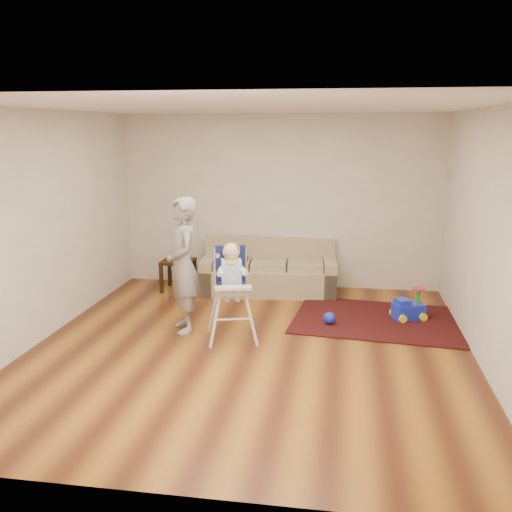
# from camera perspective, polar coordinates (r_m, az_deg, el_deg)

# --- Properties ---
(ground) EXTENTS (5.50, 5.50, 0.00)m
(ground) POSITION_cam_1_polar(r_m,az_deg,el_deg) (6.67, -0.55, -9.17)
(ground) COLOR #4A2110
(ground) RESTS_ON ground
(room_envelope) EXTENTS (5.04, 5.52, 2.72)m
(room_envelope) POSITION_cam_1_polar(r_m,az_deg,el_deg) (6.73, 0.17, 7.52)
(room_envelope) COLOR beige
(room_envelope) RESTS_ON ground
(sofa) EXTENTS (2.09, 0.99, 0.79)m
(sofa) POSITION_cam_1_polar(r_m,az_deg,el_deg) (8.73, 1.28, -1.15)
(sofa) COLOR tan
(sofa) RESTS_ON ground
(side_table) EXTENTS (0.48, 0.48, 0.48)m
(side_table) POSITION_cam_1_polar(r_m,az_deg,el_deg) (8.98, -7.77, -1.88)
(side_table) COLOR black
(side_table) RESTS_ON ground
(area_rug) EXTENTS (2.31, 1.83, 0.02)m
(area_rug) POSITION_cam_1_polar(r_m,az_deg,el_deg) (7.74, 12.06, -6.25)
(area_rug) COLOR black
(area_rug) RESTS_ON ground
(ride_on_toy) EXTENTS (0.46, 0.40, 0.42)m
(ride_on_toy) POSITION_cam_1_polar(r_m,az_deg,el_deg) (7.79, 15.04, -4.58)
(ride_on_toy) COLOR #1A2DD8
(ride_on_toy) RESTS_ON area_rug
(toy_ball) EXTENTS (0.16, 0.16, 0.16)m
(toy_ball) POSITION_cam_1_polar(r_m,az_deg,el_deg) (7.42, 7.35, -6.17)
(toy_ball) COLOR #1A2DD8
(toy_ball) RESTS_ON area_rug
(high_chair) EXTENTS (0.67, 0.67, 1.19)m
(high_chair) POSITION_cam_1_polar(r_m,az_deg,el_deg) (6.77, -2.44, -3.73)
(high_chair) COLOR silver
(high_chair) RESTS_ON ground
(adult) EXTENTS (0.63, 0.73, 1.67)m
(adult) POSITION_cam_1_polar(r_m,az_deg,el_deg) (7.03, -7.29, -0.94)
(adult) COLOR gray
(adult) RESTS_ON ground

